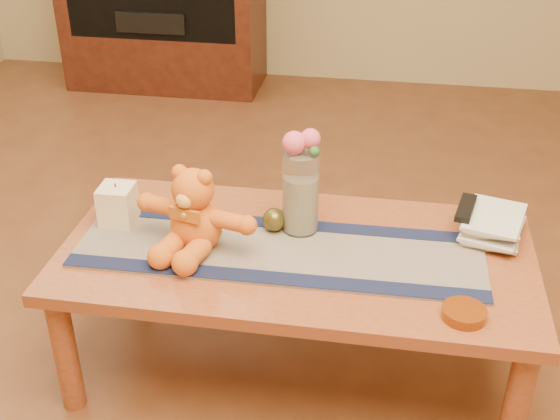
% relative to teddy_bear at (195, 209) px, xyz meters
% --- Properties ---
extents(floor, '(5.50, 5.50, 0.00)m').
position_rel_teddy_bear_xyz_m(floor, '(0.29, 0.04, -0.58)').
color(floor, '#592F19').
rests_on(floor, ground).
extents(coffee_table_top, '(1.40, 0.70, 0.04)m').
position_rel_teddy_bear_xyz_m(coffee_table_top, '(0.29, 0.04, -0.15)').
color(coffee_table_top, brown).
rests_on(coffee_table_top, floor).
extents(table_leg_fl, '(0.07, 0.07, 0.41)m').
position_rel_teddy_bear_xyz_m(table_leg_fl, '(-0.35, -0.25, -0.37)').
color(table_leg_fl, brown).
rests_on(table_leg_fl, floor).
extents(table_leg_fr, '(0.07, 0.07, 0.41)m').
position_rel_teddy_bear_xyz_m(table_leg_fr, '(0.93, -0.25, -0.37)').
color(table_leg_fr, brown).
rests_on(table_leg_fr, floor).
extents(table_leg_bl, '(0.07, 0.07, 0.41)m').
position_rel_teddy_bear_xyz_m(table_leg_bl, '(-0.35, 0.33, -0.37)').
color(table_leg_bl, brown).
rests_on(table_leg_bl, floor).
extents(table_leg_br, '(0.07, 0.07, 0.41)m').
position_rel_teddy_bear_xyz_m(table_leg_br, '(0.93, 0.33, -0.37)').
color(table_leg_br, brown).
rests_on(table_leg_br, floor).
extents(persian_runner, '(1.21, 0.37, 0.01)m').
position_rel_teddy_bear_xyz_m(persian_runner, '(0.24, 0.01, -0.13)').
color(persian_runner, '#1F1845').
rests_on(persian_runner, coffee_table_top).
extents(runner_border_near, '(1.20, 0.08, 0.00)m').
position_rel_teddy_bear_xyz_m(runner_border_near, '(0.25, -0.13, -0.12)').
color(runner_border_near, '#121838').
rests_on(runner_border_near, persian_runner).
extents(runner_border_far, '(1.20, 0.08, 0.00)m').
position_rel_teddy_bear_xyz_m(runner_border_far, '(0.24, 0.16, -0.12)').
color(runner_border_far, '#121838').
rests_on(runner_border_far, persian_runner).
extents(teddy_bear, '(0.42, 0.37, 0.24)m').
position_rel_teddy_bear_xyz_m(teddy_bear, '(0.00, 0.00, 0.00)').
color(teddy_bear, orange).
rests_on(teddy_bear, persian_runner).
extents(pillar_candle, '(0.10, 0.10, 0.12)m').
position_rel_teddy_bear_xyz_m(pillar_candle, '(-0.28, 0.09, -0.06)').
color(pillar_candle, '#FFE2BB').
rests_on(pillar_candle, persian_runner).
extents(candle_wick, '(0.00, 0.00, 0.01)m').
position_rel_teddy_bear_xyz_m(candle_wick, '(-0.28, 0.09, 0.01)').
color(candle_wick, black).
rests_on(candle_wick, pillar_candle).
extents(glass_vase, '(0.11, 0.11, 0.26)m').
position_rel_teddy_bear_xyz_m(glass_vase, '(0.29, 0.14, 0.01)').
color(glass_vase, silver).
rests_on(glass_vase, persian_runner).
extents(potpourri_fill, '(0.09, 0.09, 0.18)m').
position_rel_teddy_bear_xyz_m(potpourri_fill, '(0.29, 0.14, -0.03)').
color(potpourri_fill, beige).
rests_on(potpourri_fill, glass_vase).
extents(rose_left, '(0.07, 0.07, 0.07)m').
position_rel_teddy_bear_xyz_m(rose_left, '(0.27, 0.13, 0.17)').
color(rose_left, '#E8526F').
rests_on(rose_left, glass_vase).
extents(rose_right, '(0.06, 0.06, 0.06)m').
position_rel_teddy_bear_xyz_m(rose_right, '(0.31, 0.14, 0.18)').
color(rose_right, '#E8526F').
rests_on(rose_right, glass_vase).
extents(blue_flower_back, '(0.04, 0.04, 0.04)m').
position_rel_teddy_bear_xyz_m(blue_flower_back, '(0.30, 0.17, 0.17)').
color(blue_flower_back, '#4D57A8').
rests_on(blue_flower_back, glass_vase).
extents(blue_flower_side, '(0.04, 0.04, 0.04)m').
position_rel_teddy_bear_xyz_m(blue_flower_side, '(0.26, 0.16, 0.16)').
color(blue_flower_side, '#4D57A8').
rests_on(blue_flower_side, glass_vase).
extents(leaf_sprig, '(0.03, 0.03, 0.03)m').
position_rel_teddy_bear_xyz_m(leaf_sprig, '(0.33, 0.12, 0.16)').
color(leaf_sprig, '#33662D').
rests_on(leaf_sprig, glass_vase).
extents(bronze_ball, '(0.09, 0.09, 0.07)m').
position_rel_teddy_bear_xyz_m(bronze_ball, '(0.21, 0.12, -0.09)').
color(bronze_ball, '#4E451A').
rests_on(bronze_ball, persian_runner).
extents(book_bottom, '(0.20, 0.25, 0.02)m').
position_rel_teddy_bear_xyz_m(book_bottom, '(0.79, 0.23, -0.12)').
color(book_bottom, beige).
rests_on(book_bottom, coffee_table_top).
extents(book_lower, '(0.22, 0.26, 0.02)m').
position_rel_teddy_bear_xyz_m(book_lower, '(0.79, 0.22, -0.10)').
color(book_lower, beige).
rests_on(book_lower, book_bottom).
extents(book_upper, '(0.19, 0.24, 0.02)m').
position_rel_teddy_bear_xyz_m(book_upper, '(0.78, 0.23, -0.08)').
color(book_upper, beige).
rests_on(book_upper, book_lower).
extents(book_top, '(0.22, 0.26, 0.02)m').
position_rel_teddy_bear_xyz_m(book_top, '(0.79, 0.22, -0.06)').
color(book_top, beige).
rests_on(book_top, book_upper).
extents(tv_remote, '(0.08, 0.17, 0.02)m').
position_rel_teddy_bear_xyz_m(tv_remote, '(0.79, 0.22, -0.04)').
color(tv_remote, black).
rests_on(tv_remote, book_top).
extents(amber_dish, '(0.14, 0.14, 0.03)m').
position_rel_teddy_bear_xyz_m(amber_dish, '(0.77, -0.21, -0.12)').
color(amber_dish, '#BF5914').
rests_on(amber_dish, coffee_table_top).
extents(stereo_lower, '(0.42, 0.28, 0.12)m').
position_rel_teddy_bear_xyz_m(stereo_lower, '(-0.91, 2.39, -0.12)').
color(stereo_lower, black).
rests_on(stereo_lower, media_cabinet).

